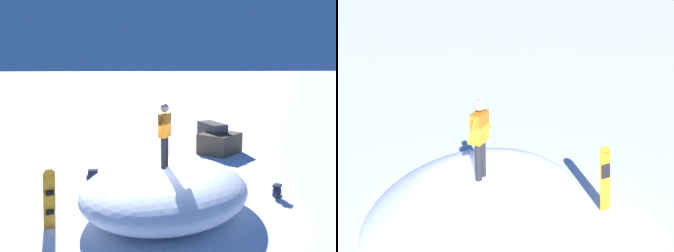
# 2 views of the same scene
# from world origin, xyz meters

# --- Properties ---
(ground) EXTENTS (240.00, 240.00, 0.00)m
(ground) POSITION_xyz_m (0.00, 0.00, 0.00)
(ground) COLOR white
(snow_mound) EXTENTS (5.99, 6.75, 1.31)m
(snow_mound) POSITION_xyz_m (-0.52, -0.41, 0.65)
(snow_mound) COLOR white
(snow_mound) RESTS_ON ground
(snowboarder_standing) EXTENTS (0.46, 1.00, 1.72)m
(snowboarder_standing) POSITION_xyz_m (-0.50, -0.23, 2.30)
(snowboarder_standing) COLOR black
(snowboarder_standing) RESTS_ON snow_mound
(snowboard_primary_upright) EXTENTS (0.38, 0.36, 1.60)m
(snowboard_primary_upright) POSITION_xyz_m (2.37, 0.67, 0.83)
(snowboard_primary_upright) COLOR orange
(snowboard_primary_upright) RESTS_ON ground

